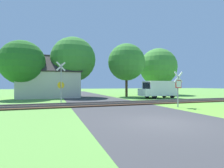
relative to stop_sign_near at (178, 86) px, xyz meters
The scene contains 11 objects.
ground_plane 6.34m from the stop_sign_near, 135.08° to the right, with size 160.00×160.00×0.00m, color #5B933D.
road_asphalt 5.18m from the stop_sign_near, 151.76° to the right, with size 6.93×80.00×0.01m, color #38383A.
rail_track 5.75m from the stop_sign_near, 141.71° to the left, with size 60.00×2.60×0.22m.
stop_sign_near is the anchor object (origin of this frame).
crossing_sign_far 10.23m from the stop_sign_near, 145.11° to the left, with size 0.86×0.24×3.88m.
house 17.53m from the stop_sign_near, 122.97° to the left, with size 8.24×6.25×5.93m.
tree_far 19.06m from the stop_sign_near, 60.95° to the left, with size 6.74×6.74×8.39m.
tree_left 18.31m from the stop_sign_near, 134.44° to the left, with size 5.43×5.43×7.21m.
tree_center 16.15m from the stop_sign_near, 113.82° to the left, with size 6.34×6.34×8.55m.
tree_right 13.32m from the stop_sign_near, 84.44° to the left, with size 5.47×5.47×7.85m.
mail_truck 9.53m from the stop_sign_near, 65.11° to the left, with size 5.04×2.27×2.24m.
Camera 1 is at (-4.73, -6.68, 1.67)m, focal length 28.00 mm.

